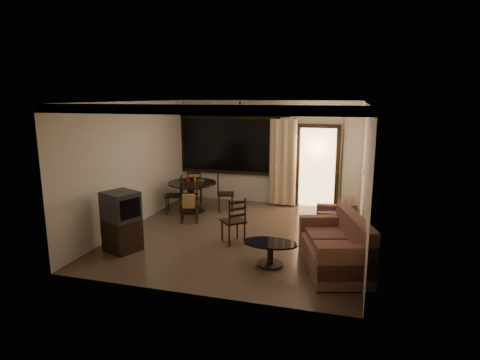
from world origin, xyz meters
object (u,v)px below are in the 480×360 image
(dining_chair_east, at_px, (225,200))
(tv_cabinet, at_px, (122,221))
(dining_chair_south, at_px, (190,209))
(side_chair, at_px, (234,229))
(armchair, at_px, (338,222))
(sofa, at_px, (338,249))
(dining_table, at_px, (192,188))
(dining_chair_north, at_px, (195,193))
(dining_chair_west, at_px, (175,202))
(coffee_table, at_px, (270,250))

(dining_chair_east, relative_size, tv_cabinet, 0.82)
(dining_chair_south, xyz_separation_m, side_chair, (1.40, -1.06, -0.02))
(armchair, relative_size, side_chair, 0.89)
(sofa, bearing_deg, dining_table, 128.11)
(sofa, relative_size, side_chair, 2.00)
(dining_chair_south, relative_size, sofa, 0.50)
(dining_chair_east, distance_m, tv_cabinet, 3.29)
(dining_table, bearing_deg, dining_chair_north, 108.11)
(dining_table, xyz_separation_m, armchair, (3.67, -0.93, -0.28))
(dining_table, bearing_deg, dining_chair_west, -145.88)
(coffee_table, bearing_deg, sofa, 6.60)
(dining_chair_south, xyz_separation_m, tv_cabinet, (-0.53, -2.03, 0.27))
(dining_chair_north, distance_m, tv_cabinet, 3.60)
(dining_chair_west, relative_size, sofa, 0.50)
(side_chair, bearing_deg, dining_table, -90.60)
(dining_chair_east, distance_m, dining_chair_north, 1.15)
(dining_chair_south, bearing_deg, dining_chair_west, 121.31)
(dining_chair_west, bearing_deg, dining_chair_north, 154.11)
(dining_table, distance_m, armchair, 3.79)
(coffee_table, bearing_deg, dining_table, 133.42)
(dining_chair_east, bearing_deg, tv_cabinet, 143.12)
(dining_chair_west, xyz_separation_m, tv_cabinet, (0.12, -2.58, 0.30))
(sofa, bearing_deg, dining_chair_north, 122.92)
(dining_chair_east, xyz_separation_m, sofa, (2.94, -2.87, 0.08))
(dining_chair_east, bearing_deg, sofa, -152.32)
(dining_chair_west, bearing_deg, armchair, 62.63)
(tv_cabinet, relative_size, armchair, 1.35)
(dining_chair_west, relative_size, dining_chair_south, 1.00)
(dining_table, distance_m, dining_chair_south, 0.91)
(armchair, xyz_separation_m, coffee_table, (-1.07, -1.82, -0.04))
(dining_chair_west, bearing_deg, dining_chair_east, 95.69)
(dining_chair_west, xyz_separation_m, dining_chair_south, (0.65, -0.56, 0.02))
(tv_cabinet, bearing_deg, dining_chair_south, 98.64)
(sofa, height_order, coffee_table, sofa)
(dining_chair_east, xyz_separation_m, dining_chair_north, (-1.04, 0.49, 0.00))
(dining_chair_west, height_order, armchair, dining_chair_west)
(side_chair, bearing_deg, sofa, 118.12)
(dining_chair_south, distance_m, coffee_table, 3.03)
(tv_cabinet, bearing_deg, dining_table, 107.95)
(dining_chair_south, xyz_separation_m, dining_chair_north, (-0.51, 1.56, -0.02))
(coffee_table, bearing_deg, dining_chair_north, 129.15)
(dining_table, relative_size, armchair, 1.44)
(dining_chair_east, bearing_deg, coffee_table, -167.00)
(dining_chair_west, height_order, dining_chair_south, same)
(dining_chair_west, xyz_separation_m, side_chair, (2.05, -1.62, 0.00))
(armchair, bearing_deg, dining_chair_north, 150.28)
(dining_chair_north, distance_m, coffee_table, 4.50)
(dining_chair_west, relative_size, coffee_table, 0.99)
(dining_chair_east, xyz_separation_m, side_chair, (0.87, -2.13, 0.00))
(armchair, distance_m, coffee_table, 2.11)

